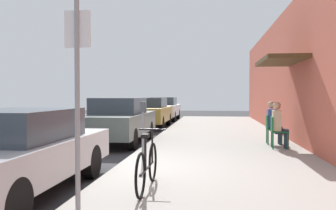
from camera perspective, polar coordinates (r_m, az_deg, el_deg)
The scene contains 14 objects.
ground_plane at distance 7.52m, azimuth -8.60°, elevation -10.63°, with size 60.00×60.00×0.00m, color #2D2D30.
sidewalk_slab at distance 9.21m, azimuth 8.66°, elevation -8.00°, with size 4.50×32.00×0.12m, color #9E9B93.
building_facade at distance 9.50m, azimuth 23.38°, elevation 5.72°, with size 1.40×32.00×4.59m.
parked_car_0 at distance 6.16m, azimuth -23.34°, elevation -6.78°, with size 1.80×4.40×1.36m.
parked_car_1 at distance 11.97m, azimuth -7.92°, elevation -2.38°, with size 1.80×4.40×1.50m.
parked_car_2 at distance 17.66m, azimuth -3.02°, elevation -1.13°, with size 1.80×4.40×1.47m.
parked_car_3 at distance 22.83m, azimuth -0.71°, elevation -0.54°, with size 1.80×4.40×1.46m.
parking_meter at distance 8.08m, azimuth -3.97°, elevation -3.41°, with size 0.12×0.10×1.32m.
street_sign at distance 4.39m, azimuth -14.20°, elevation 2.23°, with size 0.32×0.06×2.60m.
bicycle_0 at distance 5.67m, azimuth -3.32°, elevation -9.69°, with size 0.46×1.71×0.90m.
cafe_chair_0 at distance 10.36m, azimuth 16.85°, elevation -3.84°, with size 0.47×0.47×0.87m.
seated_patron_0 at distance 10.35m, azimuth 17.19°, elevation -2.78°, with size 0.44×0.38×1.29m.
cafe_chair_1 at distance 11.24m, azimuth 16.07°, elevation -3.42°, with size 0.46×0.46×0.87m.
seated_patron_1 at distance 11.23m, azimuth 16.38°, elevation -2.44°, with size 0.44×0.37×1.29m.
Camera 1 is at (1.99, -7.08, 1.58)m, focal length 38.38 mm.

